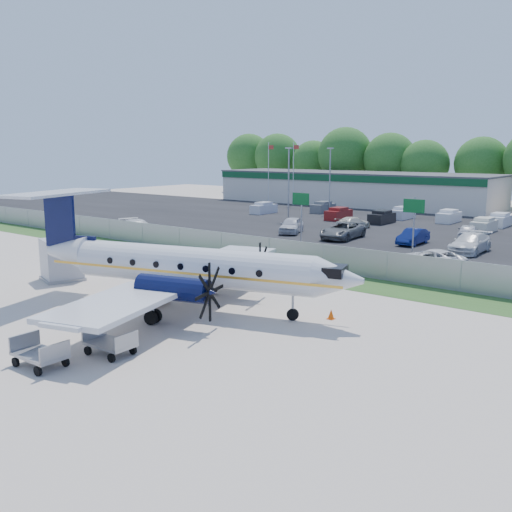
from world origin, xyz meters
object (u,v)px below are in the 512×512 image
Objects in this scene: aircraft at (186,266)px; baggage_cart_far at (110,343)px; pushback_tug at (146,293)px; baggage_cart_near at (40,354)px; service_container at (62,261)px.

baggage_cart_far is at bearing -69.61° from aircraft.
pushback_tug is 1.19× the size of baggage_cart_near.
service_container is at bearing 176.17° from pushback_tug.
service_container is (-13.40, 9.82, 0.76)m from baggage_cart_near.
baggage_cart_far is at bearing -51.35° from pushback_tug.
pushback_tug is 0.86× the size of service_container.
service_container is at bearing -179.05° from aircraft.
pushback_tug is at bearing 128.65° from baggage_cart_far.
pushback_tug is 10.08m from baggage_cart_near.
aircraft is 3.17m from pushback_tug.
baggage_cart_near is at bearing -112.65° from baggage_cart_far.
aircraft reaches higher than baggage_cart_far.
pushback_tug is (-2.49, -0.82, -1.78)m from aircraft.
service_container is at bearing 153.73° from baggage_cart_far.
service_container is (-14.50, 7.16, 0.78)m from baggage_cart_far.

